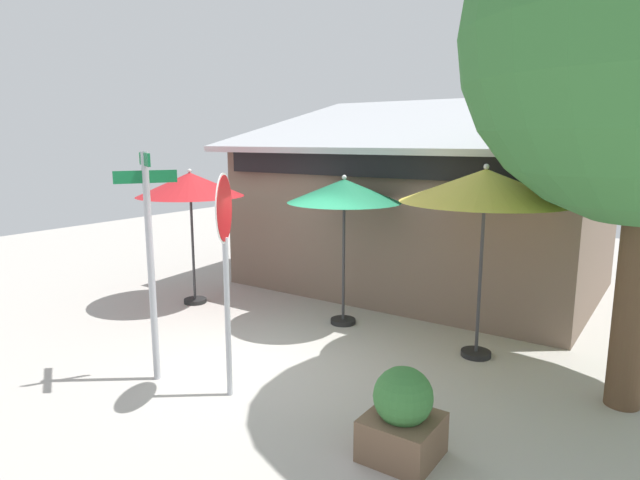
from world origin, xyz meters
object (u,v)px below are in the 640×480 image
patio_umbrella_crimson_left (190,185)px  sidewalk_planter (402,417)px  stop_sign (225,241)px  patio_umbrella_mustard_right (485,187)px  patio_umbrella_forest_green_center (344,192)px  street_sign_post (150,245)px

patio_umbrella_crimson_left → sidewalk_planter: size_ratio=2.75×
stop_sign → patio_umbrella_crimson_left: stop_sign is taller
patio_umbrella_mustard_right → sidewalk_planter: bearing=-85.4°
patio_umbrella_mustard_right → patio_umbrella_forest_green_center: bearing=177.4°
street_sign_post → sidewalk_planter: street_sign_post is taller
street_sign_post → patio_umbrella_mustard_right: size_ratio=1.07×
stop_sign → sidewalk_planter: 2.85m
patio_umbrella_mustard_right → street_sign_post: bearing=-135.8°
patio_umbrella_mustard_right → patio_umbrella_crimson_left: bearing=-174.5°
patio_umbrella_mustard_right → stop_sign: bearing=-125.8°
stop_sign → patio_umbrella_mustard_right: 3.73m
stop_sign → patio_umbrella_crimson_left: size_ratio=1.06×
patio_umbrella_crimson_left → sidewalk_planter: 6.50m
patio_umbrella_crimson_left → street_sign_post: bearing=-50.9°
patio_umbrella_mustard_right → sidewalk_planter: patio_umbrella_mustard_right is taller
street_sign_post → patio_umbrella_mustard_right: bearing=44.2°
patio_umbrella_forest_green_center → patio_umbrella_mustard_right: bearing=-2.6°
patio_umbrella_forest_green_center → street_sign_post: bearing=-104.9°
patio_umbrella_forest_green_center → sidewalk_planter: size_ratio=2.71×
stop_sign → sidewalk_planter: stop_sign is taller
patio_umbrella_crimson_left → patio_umbrella_mustard_right: size_ratio=0.93×
street_sign_post → patio_umbrella_crimson_left: (-2.18, 2.68, 0.49)m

